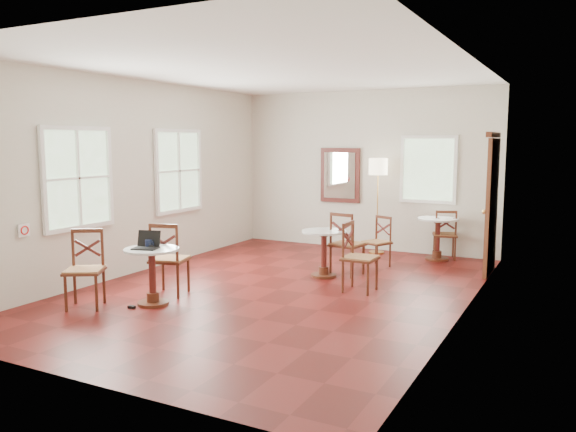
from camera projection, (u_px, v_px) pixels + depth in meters
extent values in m
plane|color=#5A120F|center=(278.00, 289.00, 7.99)|extent=(7.00, 7.00, 0.00)
cube|color=beige|center=(365.00, 171.00, 10.88)|extent=(5.00, 0.02, 3.00)
cube|color=beige|center=(76.00, 209.00, 4.71)|extent=(5.00, 0.02, 3.00)
cube|color=beige|center=(137.00, 177.00, 8.93)|extent=(0.02, 7.00, 3.00)
cube|color=beige|center=(467.00, 189.00, 6.65)|extent=(0.02, 7.00, 3.00)
cube|color=white|center=(278.00, 69.00, 7.60)|extent=(5.00, 7.00, 0.02)
cube|color=#5D301A|center=(492.00, 207.00, 8.84)|extent=(0.06, 0.90, 2.10)
cube|color=#4E2313|center=(494.00, 135.00, 8.71)|extent=(0.08, 1.02, 0.08)
sphere|color=#BF8C3F|center=(484.00, 212.00, 8.60)|extent=(0.07, 0.07, 0.07)
cube|color=#511A15|center=(340.00, 175.00, 11.08)|extent=(0.80, 0.05, 1.05)
cube|color=white|center=(339.00, 175.00, 11.06)|extent=(0.64, 0.02, 0.88)
cube|color=white|center=(24.00, 230.00, 7.14)|extent=(0.02, 0.16, 0.16)
torus|color=red|center=(25.00, 230.00, 7.13)|extent=(0.02, 0.12, 0.12)
cube|color=white|center=(78.00, 178.00, 7.86)|extent=(0.06, 1.22, 1.42)
cube|color=white|center=(179.00, 171.00, 9.79)|extent=(0.06, 1.22, 1.42)
cube|color=white|center=(428.00, 169.00, 10.30)|extent=(1.02, 0.06, 1.22)
cylinder|color=#4E2313|center=(153.00, 303.00, 7.24)|extent=(0.39, 0.39, 0.04)
cylinder|color=#4E2313|center=(153.00, 297.00, 7.23)|extent=(0.16, 0.16, 0.12)
cylinder|color=#511A15|center=(152.00, 274.00, 7.20)|extent=(0.09, 0.09, 0.59)
cylinder|color=#4E2313|center=(152.00, 253.00, 7.16)|extent=(0.14, 0.14, 0.06)
cylinder|color=silver|center=(152.00, 249.00, 7.16)|extent=(0.68, 0.68, 0.03)
cylinder|color=#4E2313|center=(324.00, 275.00, 8.75)|extent=(0.39, 0.39, 0.04)
cylinder|color=#4E2313|center=(324.00, 270.00, 8.74)|extent=(0.15, 0.15, 0.12)
cylinder|color=#511A15|center=(324.00, 252.00, 8.70)|extent=(0.09, 0.09, 0.58)
cylinder|color=#4E2313|center=(324.00, 234.00, 8.67)|extent=(0.13, 0.13, 0.06)
cylinder|color=silver|center=(324.00, 231.00, 8.66)|extent=(0.67, 0.67, 0.03)
cylinder|color=#4E2313|center=(437.00, 259.00, 9.99)|extent=(0.40, 0.40, 0.04)
cylinder|color=#4E2313|center=(437.00, 254.00, 9.98)|extent=(0.16, 0.16, 0.12)
cylinder|color=#511A15|center=(437.00, 237.00, 9.94)|extent=(0.09, 0.09, 0.60)
cylinder|color=#4E2313|center=(438.00, 221.00, 9.90)|extent=(0.14, 0.14, 0.06)
cylinder|color=silver|center=(438.00, 219.00, 9.90)|extent=(0.70, 0.70, 0.03)
cylinder|color=#4E2313|center=(188.00, 275.00, 7.86)|extent=(0.04, 0.04, 0.46)
cylinder|color=#4E2313|center=(178.00, 281.00, 7.50)|extent=(0.04, 0.04, 0.46)
cylinder|color=#4E2313|center=(163.00, 274.00, 7.93)|extent=(0.04, 0.04, 0.46)
cylinder|color=#4E2313|center=(151.00, 280.00, 7.57)|extent=(0.04, 0.04, 0.46)
cube|color=#4E2313|center=(170.00, 260.00, 7.68)|extent=(0.56, 0.56, 0.03)
cube|color=#90603A|center=(170.00, 259.00, 7.68)|extent=(0.53, 0.53, 0.04)
cylinder|color=#4E2313|center=(177.00, 244.00, 7.43)|extent=(0.04, 0.04, 0.52)
cylinder|color=#4E2313|center=(150.00, 243.00, 7.51)|extent=(0.04, 0.04, 0.52)
cube|color=#4E2313|center=(163.00, 226.00, 7.44)|extent=(0.39, 0.14, 0.05)
cube|color=#511A15|center=(164.00, 243.00, 7.47)|extent=(0.33, 0.12, 0.23)
cube|color=#511A15|center=(164.00, 243.00, 7.47)|extent=(0.33, 0.12, 0.23)
cylinder|color=#4E2313|center=(66.00, 294.00, 6.91)|extent=(0.04, 0.04, 0.45)
cylinder|color=#4E2313|center=(75.00, 286.00, 7.27)|extent=(0.04, 0.04, 0.45)
cylinder|color=#4E2313|center=(96.00, 293.00, 6.93)|extent=(0.04, 0.04, 0.45)
cylinder|color=#4E2313|center=(104.00, 286.00, 7.29)|extent=(0.04, 0.04, 0.45)
cube|color=#4E2313|center=(84.00, 271.00, 7.07)|extent=(0.61, 0.61, 0.03)
cube|color=#90603A|center=(84.00, 270.00, 7.07)|extent=(0.58, 0.58, 0.04)
cylinder|color=#4E2313|center=(73.00, 249.00, 7.20)|extent=(0.04, 0.04, 0.50)
cylinder|color=#4E2313|center=(102.00, 249.00, 7.23)|extent=(0.04, 0.04, 0.50)
cube|color=#4E2313|center=(87.00, 231.00, 7.19)|extent=(0.35, 0.23, 0.05)
cube|color=#511A15|center=(88.00, 248.00, 7.21)|extent=(0.29, 0.19, 0.22)
cube|color=#511A15|center=(88.00, 248.00, 7.21)|extent=(0.29, 0.19, 0.22)
cylinder|color=#4E2313|center=(364.00, 260.00, 8.88)|extent=(0.04, 0.04, 0.46)
cylinder|color=#4E2313|center=(351.00, 264.00, 8.58)|extent=(0.04, 0.04, 0.46)
cylinder|color=#4E2313|center=(343.00, 257.00, 9.10)|extent=(0.04, 0.04, 0.46)
cylinder|color=#4E2313|center=(331.00, 261.00, 8.80)|extent=(0.04, 0.04, 0.46)
cube|color=#4E2313|center=(347.00, 245.00, 8.81)|extent=(0.52, 0.52, 0.03)
cube|color=#90603A|center=(347.00, 244.00, 8.81)|extent=(0.50, 0.50, 0.04)
cylinder|color=#4E2313|center=(352.00, 231.00, 8.52)|extent=(0.04, 0.04, 0.51)
cylinder|color=#4E2313|center=(331.00, 229.00, 8.74)|extent=(0.04, 0.04, 0.51)
cube|color=#4E2313|center=(341.00, 215.00, 8.60)|extent=(0.39, 0.10, 0.05)
cube|color=#511A15|center=(341.00, 230.00, 8.63)|extent=(0.33, 0.08, 0.23)
cube|color=#511A15|center=(341.00, 230.00, 8.63)|extent=(0.33, 0.08, 0.23)
cylinder|color=#4E2313|center=(368.00, 279.00, 7.63)|extent=(0.04, 0.04, 0.45)
cylinder|color=#4E2313|center=(343.00, 276.00, 7.80)|extent=(0.04, 0.04, 0.45)
cylinder|color=#4E2313|center=(377.00, 274.00, 7.95)|extent=(0.04, 0.04, 0.45)
cylinder|color=#4E2313|center=(352.00, 271.00, 8.11)|extent=(0.04, 0.04, 0.45)
cube|color=#4E2313|center=(360.00, 259.00, 7.84)|extent=(0.44, 0.44, 0.03)
cube|color=#90603A|center=(360.00, 258.00, 7.84)|extent=(0.42, 0.42, 0.04)
cylinder|color=#4E2313|center=(343.00, 242.00, 7.74)|extent=(0.04, 0.04, 0.50)
cylinder|color=#4E2313|center=(353.00, 238.00, 8.05)|extent=(0.04, 0.04, 0.50)
cube|color=#4E2313|center=(348.00, 224.00, 7.86)|extent=(0.04, 0.38, 0.05)
cube|color=#511A15|center=(348.00, 239.00, 7.89)|extent=(0.03, 0.32, 0.22)
cube|color=#511A15|center=(348.00, 239.00, 7.89)|extent=(0.03, 0.32, 0.22)
cylinder|color=#4E2313|center=(453.00, 246.00, 10.21)|extent=(0.03, 0.03, 0.41)
cylinder|color=#4E2313|center=(455.00, 249.00, 9.89)|extent=(0.03, 0.03, 0.41)
cylinder|color=#4E2313|center=(434.00, 245.00, 10.27)|extent=(0.03, 0.03, 0.41)
cylinder|color=#4E2313|center=(435.00, 248.00, 9.95)|extent=(0.03, 0.03, 0.41)
cube|color=#4E2313|center=(445.00, 235.00, 10.05)|extent=(0.50, 0.50, 0.03)
cube|color=#90603A|center=(445.00, 234.00, 10.05)|extent=(0.48, 0.48, 0.04)
cylinder|color=#4E2313|center=(456.00, 224.00, 9.83)|extent=(0.03, 0.03, 0.46)
cylinder|color=#4E2313|center=(436.00, 224.00, 9.89)|extent=(0.03, 0.03, 0.46)
cube|color=#4E2313|center=(447.00, 212.00, 9.83)|extent=(0.34, 0.13, 0.05)
cube|color=#511A15|center=(446.00, 223.00, 9.86)|extent=(0.29, 0.11, 0.20)
cube|color=#511A15|center=(446.00, 223.00, 9.86)|extent=(0.29, 0.11, 0.20)
cylinder|color=#4E2313|center=(363.00, 255.00, 9.46)|extent=(0.03, 0.03, 0.39)
cylinder|color=#4E2313|center=(376.00, 252.00, 9.65)|extent=(0.03, 0.03, 0.39)
cylinder|color=#4E2313|center=(377.00, 258.00, 9.21)|extent=(0.03, 0.03, 0.39)
cylinder|color=#4E2313|center=(390.00, 255.00, 9.41)|extent=(0.03, 0.03, 0.39)
cube|color=#4E2313|center=(377.00, 243.00, 9.41)|extent=(0.50, 0.50, 0.03)
cube|color=#90603A|center=(377.00, 242.00, 9.40)|extent=(0.48, 0.48, 0.03)
cylinder|color=#4E2313|center=(376.00, 228.00, 9.60)|extent=(0.03, 0.03, 0.43)
cylinder|color=#4E2313|center=(391.00, 230.00, 9.35)|extent=(0.03, 0.03, 0.43)
cube|color=#4E2313|center=(384.00, 217.00, 9.45)|extent=(0.31, 0.16, 0.04)
cube|color=#511A15|center=(383.00, 229.00, 9.47)|extent=(0.27, 0.13, 0.19)
cube|color=#511A15|center=(383.00, 229.00, 9.47)|extent=(0.27, 0.13, 0.19)
cylinder|color=#BF8C3F|center=(376.00, 252.00, 10.59)|extent=(0.28, 0.28, 0.03)
cylinder|color=#BF8C3F|center=(377.00, 210.00, 10.49)|extent=(0.02, 0.02, 1.60)
cylinder|color=beige|center=(378.00, 166.00, 10.39)|extent=(0.34, 0.34, 0.30)
cube|color=black|center=(146.00, 248.00, 7.11)|extent=(0.35, 0.29, 0.02)
cube|color=black|center=(146.00, 247.00, 7.11)|extent=(0.27, 0.19, 0.00)
cube|color=black|center=(149.00, 239.00, 7.20)|extent=(0.30, 0.14, 0.20)
cube|color=silver|center=(149.00, 239.00, 7.20)|extent=(0.26, 0.12, 0.17)
ellipsoid|color=black|center=(151.00, 247.00, 7.15)|extent=(0.12, 0.09, 0.04)
cylinder|color=black|center=(149.00, 244.00, 7.18)|extent=(0.09, 0.09, 0.10)
torus|color=black|center=(152.00, 244.00, 7.16)|extent=(0.07, 0.01, 0.07)
cylinder|color=white|center=(151.00, 244.00, 7.15)|extent=(0.06, 0.06, 0.10)
cube|color=black|center=(132.00, 307.00, 7.08)|extent=(0.09, 0.05, 0.04)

